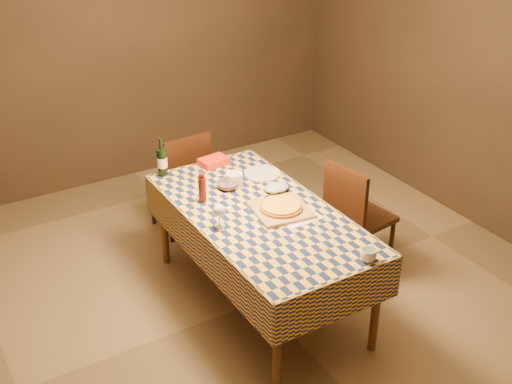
# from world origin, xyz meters

# --- Properties ---
(room) EXTENTS (5.00, 5.10, 2.70)m
(room) POSITION_xyz_m (0.00, 0.00, 1.35)
(room) COLOR brown
(room) RESTS_ON ground
(dining_table) EXTENTS (0.94, 1.84, 0.77)m
(dining_table) POSITION_xyz_m (0.00, 0.00, 0.69)
(dining_table) COLOR brown
(dining_table) RESTS_ON ground
(cutting_board) EXTENTS (0.42, 0.42, 0.02)m
(cutting_board) POSITION_xyz_m (0.13, -0.07, 0.78)
(cutting_board) COLOR #A47F4D
(cutting_board) RESTS_ON dining_table
(pizza) EXTENTS (0.31, 0.31, 0.03)m
(pizza) POSITION_xyz_m (0.13, -0.07, 0.81)
(pizza) COLOR #9E531A
(pizza) RESTS_ON cutting_board
(pepper_mill) EXTENTS (0.07, 0.07, 0.23)m
(pepper_mill) POSITION_xyz_m (-0.27, 0.33, 0.88)
(pepper_mill) COLOR #481010
(pepper_mill) RESTS_ON dining_table
(bowl) EXTENTS (0.20, 0.20, 0.05)m
(bowl) POSITION_xyz_m (-0.02, 0.41, 0.80)
(bowl) COLOR #684D57
(bowl) RESTS_ON dining_table
(wine_glass) EXTENTS (0.08, 0.08, 0.16)m
(wine_glass) POSITION_xyz_m (-0.33, -0.03, 0.89)
(wine_glass) COLOR white
(wine_glass) RESTS_ON dining_table
(wine_bottle) EXTENTS (0.09, 0.09, 0.30)m
(wine_bottle) POSITION_xyz_m (-0.34, 0.86, 0.88)
(wine_bottle) COLOR black
(wine_bottle) RESTS_ON dining_table
(deli_tub) EXTENTS (0.13, 0.13, 0.11)m
(deli_tub) POSITION_xyz_m (0.04, 0.42, 0.82)
(deli_tub) COLOR silver
(deli_tub) RESTS_ON dining_table
(takeout_container) EXTENTS (0.24, 0.18, 0.05)m
(takeout_container) POSITION_xyz_m (0.07, 0.82, 0.80)
(takeout_container) COLOR #B72C18
(takeout_container) RESTS_ON dining_table
(white_plate) EXTENTS (0.29, 0.29, 0.02)m
(white_plate) POSITION_xyz_m (0.31, 0.48, 0.78)
(white_plate) COLOR silver
(white_plate) RESTS_ON dining_table
(tumbler) EXTENTS (0.13, 0.13, 0.08)m
(tumbler) POSITION_xyz_m (0.25, -0.85, 0.81)
(tumbler) COLOR silver
(tumbler) RESTS_ON dining_table
(flour_patch) EXTENTS (0.28, 0.22, 0.00)m
(flour_patch) POSITION_xyz_m (0.19, -0.20, 0.77)
(flour_patch) COLOR white
(flour_patch) RESTS_ON dining_table
(flour_bag) EXTENTS (0.22, 0.19, 0.06)m
(flour_bag) POSITION_xyz_m (0.26, 0.19, 0.80)
(flour_bag) COLOR #9EB1CA
(flour_bag) RESTS_ON dining_table
(chair_far) EXTENTS (0.44, 0.44, 0.93)m
(chair_far) POSITION_xyz_m (-0.04, 1.19, 0.52)
(chair_far) COLOR black
(chair_far) RESTS_ON ground
(chair_right) EXTENTS (0.48, 0.47, 0.93)m
(chair_right) POSITION_xyz_m (0.83, -0.02, 0.52)
(chair_right) COLOR black
(chair_right) RESTS_ON ground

